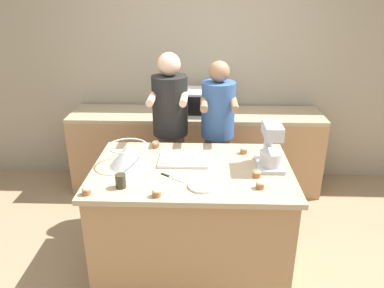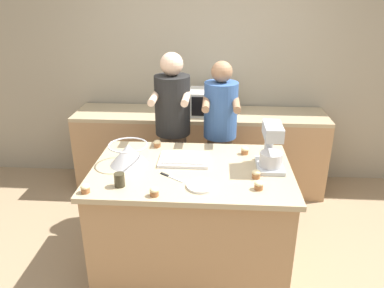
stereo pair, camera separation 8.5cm
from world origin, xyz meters
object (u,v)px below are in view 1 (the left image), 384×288
(stand_mixer, at_px, (271,148))
(cupcake_1, at_px, (257,173))
(cupcake_2, at_px, (86,190))
(cupcake_5, at_px, (156,192))
(mixing_bowl, at_px, (128,155))
(drinking_glass, at_px, (121,181))
(cupcake_4, at_px, (260,184))
(knife, at_px, (171,177))
(microwave_oven, at_px, (208,102))
(cupcake_3, at_px, (156,144))
(baking_tray, at_px, (184,159))
(small_plate, at_px, (203,186))
(person_left, at_px, (171,136))
(person_right, at_px, (217,140))
(cupcake_0, at_px, (244,150))

(stand_mixer, distance_m, cupcake_1, 0.25)
(cupcake_2, bearing_deg, cupcake_5, -1.35)
(mixing_bowl, bearing_deg, cupcake_5, -59.63)
(mixing_bowl, bearing_deg, drinking_glass, -87.92)
(cupcake_4, bearing_deg, knife, 167.69)
(drinking_glass, xyz_separation_m, knife, (0.33, 0.15, -0.05))
(cupcake_4, bearing_deg, cupcake_5, -169.28)
(microwave_oven, relative_size, cupcake_3, 7.74)
(cupcake_2, bearing_deg, cupcake_1, 13.85)
(stand_mixer, xyz_separation_m, baking_tray, (-0.66, 0.07, -0.14))
(cupcake_3, bearing_deg, drinking_glass, -102.30)
(small_plate, bearing_deg, microwave_oven, 88.62)
(baking_tray, xyz_separation_m, cupcake_1, (0.55, -0.25, 0.01))
(baking_tray, distance_m, cupcake_3, 0.38)
(stand_mixer, distance_m, cupcake_5, 0.95)
(knife, distance_m, cupcake_5, 0.28)
(knife, height_order, cupcake_2, cupcake_2)
(cupcake_5, bearing_deg, cupcake_3, 97.37)
(small_plate, bearing_deg, person_left, 106.74)
(stand_mixer, height_order, knife, stand_mixer)
(person_left, relative_size, stand_mixer, 4.75)
(stand_mixer, relative_size, cupcake_4, 5.61)
(drinking_glass, bearing_deg, mixing_bowl, 92.08)
(person_right, xyz_separation_m, cupcake_1, (0.26, -0.89, 0.11))
(stand_mixer, relative_size, drinking_glass, 3.64)
(person_left, relative_size, cupcake_2, 26.64)
(mixing_bowl, height_order, drinking_glass, mixing_bowl)
(mixing_bowl, relative_size, cupcake_3, 4.84)
(mixing_bowl, bearing_deg, cupcake_4, -18.95)
(person_left, distance_m, cupcake_5, 1.19)
(mixing_bowl, xyz_separation_m, cupcake_1, (0.97, -0.17, -0.06))
(mixing_bowl, relative_size, cupcake_4, 4.84)
(baking_tray, distance_m, microwave_oven, 1.31)
(drinking_glass, distance_m, cupcake_1, 0.98)
(baking_tray, height_order, cupcake_2, cupcake_2)
(cupcake_0, height_order, cupcake_5, same)
(small_plate, distance_m, cupcake_0, 0.67)
(stand_mixer, relative_size, cupcake_2, 5.61)
(baking_tray, height_order, cupcake_3, cupcake_3)
(microwave_oven, height_order, drinking_glass, microwave_oven)
(cupcake_1, distance_m, cupcake_5, 0.76)
(cupcake_0, bearing_deg, person_right, 113.38)
(microwave_oven, relative_size, cupcake_5, 7.74)
(person_right, distance_m, cupcake_1, 0.94)
(mixing_bowl, relative_size, cupcake_5, 4.84)
(small_plate, relative_size, cupcake_3, 3.24)
(knife, bearing_deg, person_right, 68.41)
(drinking_glass, height_order, cupcake_5, drinking_glass)
(person_right, height_order, small_plate, person_right)
(person_left, relative_size, mixing_bowl, 5.51)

